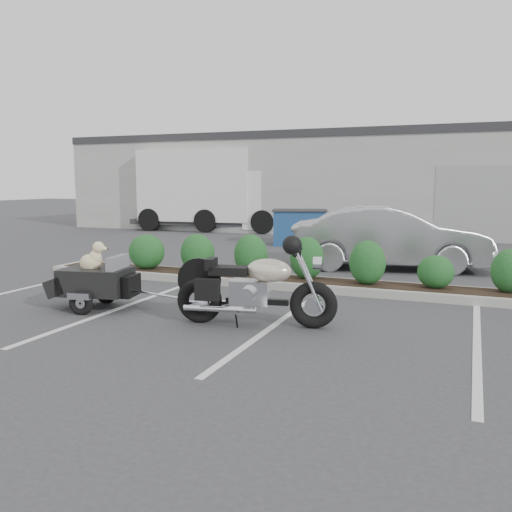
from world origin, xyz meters
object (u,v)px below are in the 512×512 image
at_px(pet_trailer, 95,280).
at_px(dumpster, 300,227).
at_px(sedan, 390,238).
at_px(delivery_truck, 219,192).
at_px(motorcycle, 255,289).

height_order(pet_trailer, dumpster, dumpster).
distance_m(sedan, delivery_truck, 11.42).
height_order(pet_trailer, sedan, sedan).
height_order(motorcycle, dumpster, motorcycle).
height_order(motorcycle, sedan, sedan).
relative_size(pet_trailer, delivery_truck, 0.25).
relative_size(sedan, delivery_truck, 0.60).
xyz_separation_m(sedan, delivery_truck, (-8.23, 7.87, 0.86)).
relative_size(dumpster, delivery_truck, 0.27).
relative_size(pet_trailer, dumpster, 0.93).
xyz_separation_m(pet_trailer, delivery_truck, (-4.40, 13.76, 1.14)).
bearing_deg(sedan, dumpster, 29.98).
bearing_deg(sedan, pet_trailer, 135.97).
height_order(motorcycle, delivery_truck, delivery_truck).
bearing_deg(dumpster, motorcycle, -93.05).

